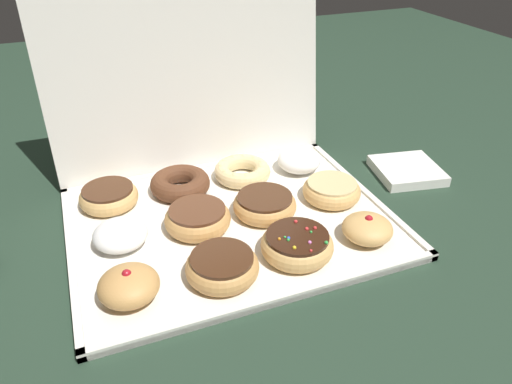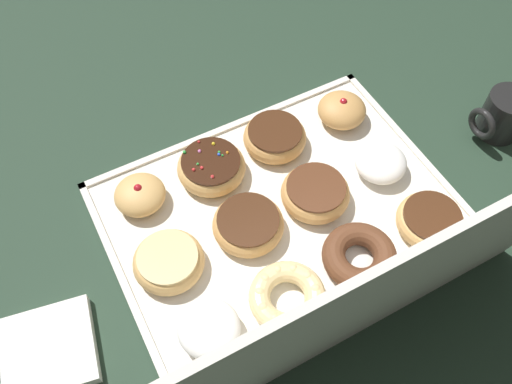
{
  "view_description": "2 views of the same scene",
  "coord_description": "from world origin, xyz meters",
  "px_view_note": "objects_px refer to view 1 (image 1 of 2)",
  "views": [
    {
      "loc": [
        -0.22,
        -0.68,
        0.51
      ],
      "look_at": [
        0.06,
        0.02,
        0.04
      ],
      "focal_mm": 34.0,
      "sensor_mm": 36.0,
      "label": 1
    },
    {
      "loc": [
        0.26,
        0.38,
        0.77
      ],
      "look_at": [
        0.03,
        -0.04,
        0.04
      ],
      "focal_mm": 37.63,
      "sensor_mm": 36.0,
      "label": 2
    }
  ],
  "objects_px": {
    "donut_box": "(232,223)",
    "glazed_ring_donut_7": "(332,190)",
    "powdered_filled_donut_4": "(120,234)",
    "jelly_filled_donut_0": "(129,286)",
    "cruller_donut_10": "(242,171)",
    "chocolate_frosted_donut_8": "(109,196)",
    "chocolate_cake_ring_donut_9": "(180,183)",
    "sprinkle_donut_2": "(297,244)",
    "napkin_stack": "(407,170)",
    "jelly_filled_donut_3": "(367,229)",
    "chocolate_frosted_donut_6": "(264,204)",
    "chocolate_frosted_donut_1": "(222,266)",
    "chocolate_frosted_donut_5": "(197,217)",
    "powdered_filled_donut_11": "(299,160)"
  },
  "relations": [
    {
      "from": "jelly_filled_donut_3",
      "to": "chocolate_frosted_donut_6",
      "type": "bearing_deg",
      "value": 134.15
    },
    {
      "from": "glazed_ring_donut_7",
      "to": "powdered_filled_donut_11",
      "type": "bearing_deg",
      "value": 93.9
    },
    {
      "from": "donut_box",
      "to": "cruller_donut_10",
      "type": "distance_m",
      "value": 0.15
    },
    {
      "from": "jelly_filled_donut_0",
      "to": "chocolate_frosted_donut_8",
      "type": "xyz_separation_m",
      "value": [
        0.0,
        0.26,
        -0.0
      ]
    },
    {
      "from": "jelly_filled_donut_0",
      "to": "chocolate_frosted_donut_1",
      "type": "bearing_deg",
      "value": -2.06
    },
    {
      "from": "sprinkle_donut_2",
      "to": "napkin_stack",
      "type": "height_order",
      "value": "sprinkle_donut_2"
    },
    {
      "from": "powdered_filled_donut_4",
      "to": "cruller_donut_10",
      "type": "distance_m",
      "value": 0.3
    },
    {
      "from": "donut_box",
      "to": "powdered_filled_donut_11",
      "type": "relative_size",
      "value": 6.22
    },
    {
      "from": "chocolate_frosted_donut_1",
      "to": "sprinkle_donut_2",
      "type": "distance_m",
      "value": 0.13
    },
    {
      "from": "chocolate_frosted_donut_6",
      "to": "chocolate_cake_ring_donut_9",
      "type": "relative_size",
      "value": 0.99
    },
    {
      "from": "jelly_filled_donut_3",
      "to": "powdered_filled_donut_11",
      "type": "distance_m",
      "value": 0.26
    },
    {
      "from": "sprinkle_donut_2",
      "to": "napkin_stack",
      "type": "distance_m",
      "value": 0.38
    },
    {
      "from": "donut_box",
      "to": "chocolate_frosted_donut_1",
      "type": "distance_m",
      "value": 0.15
    },
    {
      "from": "jelly_filled_donut_3",
      "to": "napkin_stack",
      "type": "bearing_deg",
      "value": 39.42
    },
    {
      "from": "jelly_filled_donut_3",
      "to": "chocolate_frosted_donut_8",
      "type": "bearing_deg",
      "value": 145.91
    },
    {
      "from": "jelly_filled_donut_0",
      "to": "cruller_donut_10",
      "type": "height_order",
      "value": "jelly_filled_donut_0"
    },
    {
      "from": "jelly_filled_donut_3",
      "to": "chocolate_frosted_donut_1",
      "type": "bearing_deg",
      "value": -179.47
    },
    {
      "from": "chocolate_frosted_donut_8",
      "to": "chocolate_cake_ring_donut_9",
      "type": "bearing_deg",
      "value": -0.48
    },
    {
      "from": "sprinkle_donut_2",
      "to": "cruller_donut_10",
      "type": "distance_m",
      "value": 0.27
    },
    {
      "from": "jelly_filled_donut_0",
      "to": "chocolate_cake_ring_donut_9",
      "type": "height_order",
      "value": "jelly_filled_donut_0"
    },
    {
      "from": "glazed_ring_donut_7",
      "to": "chocolate_cake_ring_donut_9",
      "type": "relative_size",
      "value": 0.95
    },
    {
      "from": "chocolate_frosted_donut_5",
      "to": "powdered_filled_donut_11",
      "type": "height_order",
      "value": "powdered_filled_donut_11"
    },
    {
      "from": "donut_box",
      "to": "chocolate_frosted_donut_6",
      "type": "bearing_deg",
      "value": 1.91
    },
    {
      "from": "chocolate_frosted_donut_5",
      "to": "powdered_filled_donut_11",
      "type": "relative_size",
      "value": 1.28
    },
    {
      "from": "chocolate_frosted_donut_5",
      "to": "chocolate_frosted_donut_8",
      "type": "relative_size",
      "value": 1.06
    },
    {
      "from": "powdered_filled_donut_4",
      "to": "jelly_filled_donut_0",
      "type": "bearing_deg",
      "value": -92.55
    },
    {
      "from": "chocolate_frosted_donut_1",
      "to": "napkin_stack",
      "type": "height_order",
      "value": "chocolate_frosted_donut_1"
    },
    {
      "from": "glazed_ring_donut_7",
      "to": "cruller_donut_10",
      "type": "bearing_deg",
      "value": 134.18
    },
    {
      "from": "chocolate_frosted_donut_1",
      "to": "napkin_stack",
      "type": "bearing_deg",
      "value": 20.55
    },
    {
      "from": "powdered_filled_donut_4",
      "to": "glazed_ring_donut_7",
      "type": "distance_m",
      "value": 0.4
    },
    {
      "from": "jelly_filled_donut_0",
      "to": "chocolate_cake_ring_donut_9",
      "type": "relative_size",
      "value": 0.76
    },
    {
      "from": "sprinkle_donut_2",
      "to": "glazed_ring_donut_7",
      "type": "height_order",
      "value": "sprinkle_donut_2"
    },
    {
      "from": "chocolate_frosted_donut_1",
      "to": "jelly_filled_donut_3",
      "type": "distance_m",
      "value": 0.26
    },
    {
      "from": "cruller_donut_10",
      "to": "chocolate_frosted_donut_6",
      "type": "bearing_deg",
      "value": -92.57
    },
    {
      "from": "jelly_filled_donut_3",
      "to": "glazed_ring_donut_7",
      "type": "relative_size",
      "value": 0.77
    },
    {
      "from": "chocolate_frosted_donut_6",
      "to": "chocolate_cake_ring_donut_9",
      "type": "distance_m",
      "value": 0.18
    },
    {
      "from": "chocolate_cake_ring_donut_9",
      "to": "cruller_donut_10",
      "type": "xyz_separation_m",
      "value": [
        0.13,
        0.0,
        -0.0
      ]
    },
    {
      "from": "jelly_filled_donut_0",
      "to": "chocolate_frosted_donut_6",
      "type": "bearing_deg",
      "value": 26.81
    },
    {
      "from": "donut_box",
      "to": "chocolate_cake_ring_donut_9",
      "type": "height_order",
      "value": "chocolate_cake_ring_donut_9"
    },
    {
      "from": "chocolate_frosted_donut_1",
      "to": "glazed_ring_donut_7",
      "type": "distance_m",
      "value": 0.3
    },
    {
      "from": "powdered_filled_donut_11",
      "to": "cruller_donut_10",
      "type": "bearing_deg",
      "value": 175.27
    },
    {
      "from": "donut_box",
      "to": "glazed_ring_donut_7",
      "type": "bearing_deg",
      "value": 0.06
    },
    {
      "from": "sprinkle_donut_2",
      "to": "jelly_filled_donut_3",
      "type": "xyz_separation_m",
      "value": [
        0.13,
        -0.0,
        0.0
      ]
    },
    {
      "from": "chocolate_frosted_donut_6",
      "to": "glazed_ring_donut_7",
      "type": "relative_size",
      "value": 1.04
    },
    {
      "from": "jelly_filled_donut_0",
      "to": "chocolate_frosted_donut_8",
      "type": "relative_size",
      "value": 0.82
    },
    {
      "from": "donut_box",
      "to": "sprinkle_donut_2",
      "type": "bearing_deg",
      "value": -62.61
    },
    {
      "from": "chocolate_frosted_donut_1",
      "to": "cruller_donut_10",
      "type": "bearing_deg",
      "value": 64.26
    },
    {
      "from": "chocolate_frosted_donut_5",
      "to": "chocolate_frosted_donut_8",
      "type": "height_order",
      "value": "chocolate_frosted_donut_5"
    },
    {
      "from": "powdered_filled_donut_4",
      "to": "chocolate_frosted_donut_8",
      "type": "bearing_deg",
      "value": 91.38
    },
    {
      "from": "glazed_ring_donut_7",
      "to": "powdered_filled_donut_11",
      "type": "distance_m",
      "value": 0.13
    }
  ]
}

